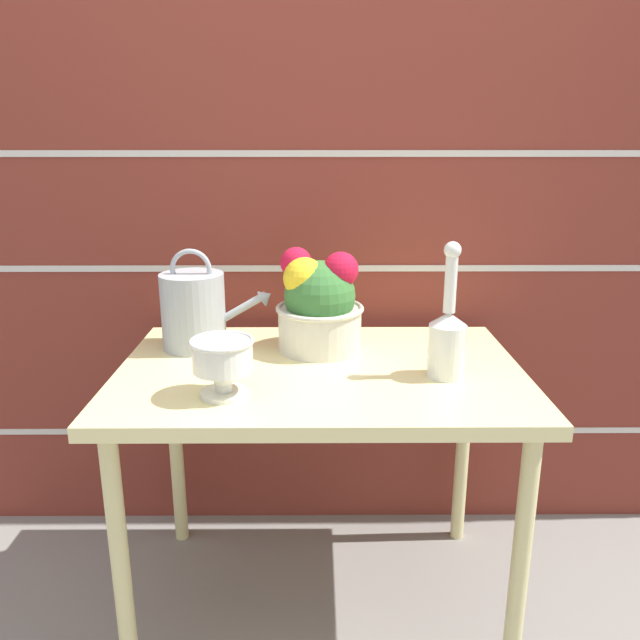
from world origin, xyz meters
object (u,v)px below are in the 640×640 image
watering_can (194,310)px  glass_decanter (447,336)px  crystal_pedestal_bowl (223,359)px  flower_planter (318,304)px

watering_can → glass_decanter: size_ratio=0.94×
crystal_pedestal_bowl → flower_planter: size_ratio=0.52×
watering_can → glass_decanter: glass_decanter is taller
crystal_pedestal_bowl → flower_planter: 0.41m
flower_planter → glass_decanter: (0.32, -0.21, -0.03)m
watering_can → flower_planter: size_ratio=1.12×
flower_planter → watering_can: bearing=176.9°
flower_planter → glass_decanter: bearing=-33.4°
watering_can → crystal_pedestal_bowl: (0.13, -0.36, -0.02)m
watering_can → glass_decanter: (0.68, -0.23, -0.01)m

